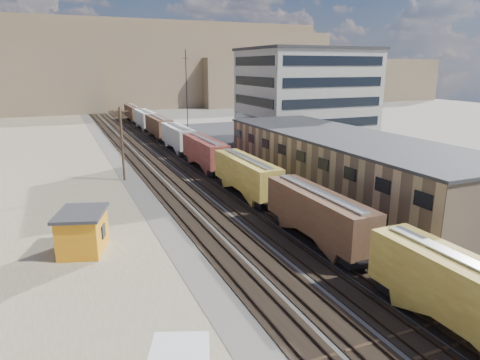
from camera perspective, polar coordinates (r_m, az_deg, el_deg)
name	(u,v)px	position (r m, az deg, el deg)	size (l,w,h in m)	color
ground	(391,339)	(27.60, 19.45, -19.37)	(300.00, 300.00, 0.00)	#6B6356
ballast_bed	(171,163)	(69.83, -9.23, 2.25)	(18.00, 200.00, 0.06)	#4C4742
dirt_yard	(31,194)	(58.27, -26.04, -1.67)	(24.00, 180.00, 0.03)	#766B51
asphalt_lot	(340,170)	(65.76, 13.15, 1.25)	(26.00, 120.00, 0.04)	#232326
rail_tracks	(167,163)	(69.68, -9.67, 2.27)	(11.40, 200.00, 0.24)	black
freight_train	(190,143)	(71.66, -6.67, 4.92)	(3.00, 119.74, 4.46)	black
warehouse	(343,165)	(53.05, 13.62, 2.00)	(12.40, 40.40, 7.25)	tan
office_tower	(305,98)	(84.03, 8.70, 10.77)	(22.60, 18.60, 18.45)	#9E998E
utility_pole_north	(122,142)	(59.52, -15.47, 4.88)	(2.20, 0.32, 10.00)	#382619
radio_mast	(187,100)	(79.62, -7.09, 10.50)	(1.20, 0.16, 18.00)	black
hills_north	(95,69)	(184.82, -18.82, 13.88)	(265.00, 80.00, 32.00)	brown
maintenance_shed	(83,231)	(38.31, -20.25, -6.42)	(5.04, 5.75, 3.54)	orange
parked_car_blue	(314,151)	(75.83, 9.81, 3.80)	(2.55, 5.52, 1.53)	navy
parked_car_far	(280,137)	(89.64, 5.38, 5.70)	(1.96, 4.88, 1.66)	silver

